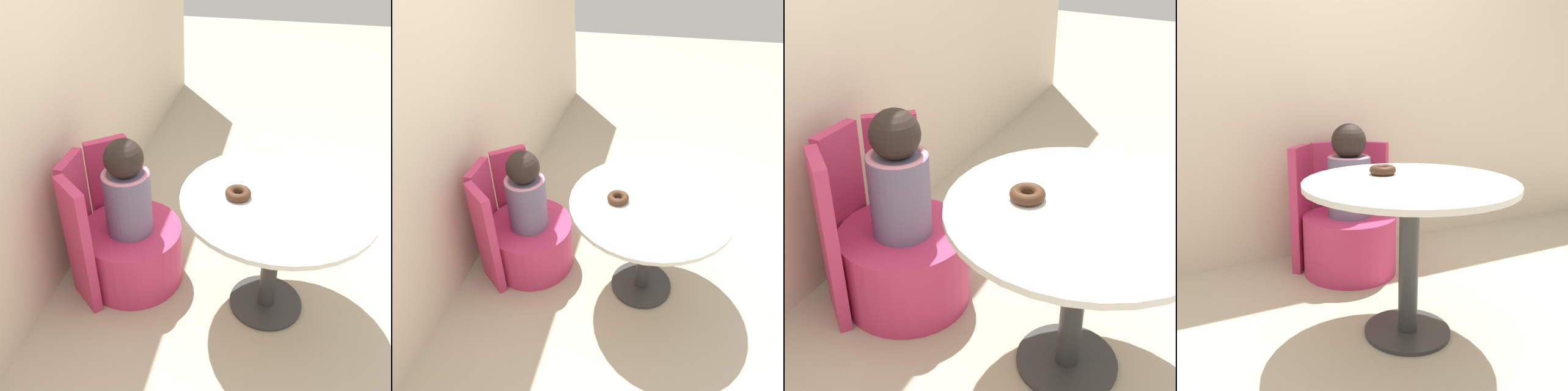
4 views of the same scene
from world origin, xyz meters
TOP-DOWN VIEW (x-y plane):
  - ground_plane at (0.00, 0.00)m, footprint 12.00×12.00m
  - back_wall at (0.00, 1.13)m, footprint 6.00×0.06m
  - round_table at (-0.01, -0.05)m, footprint 0.90×0.90m
  - tub_chair at (0.04, 0.70)m, footprint 0.54×0.54m
  - booth_backrest at (0.04, 0.93)m, footprint 0.64×0.24m
  - child_figure at (0.04, 0.70)m, footprint 0.24×0.24m
  - donut at (-0.05, 0.13)m, footprint 0.12×0.12m

SIDE VIEW (x-z plane):
  - ground_plane at x=0.00m, z-range 0.00..0.00m
  - tub_chair at x=0.04m, z-range 0.00..0.34m
  - booth_backrest at x=0.04m, z-range 0.00..0.74m
  - round_table at x=-0.01m, z-range 0.21..0.91m
  - child_figure at x=0.04m, z-range 0.33..0.86m
  - donut at x=-0.05m, z-range 0.69..0.73m
  - back_wall at x=0.00m, z-range 0.00..2.40m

